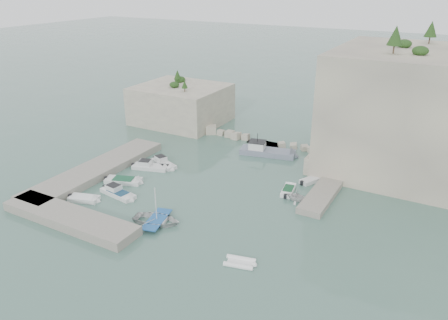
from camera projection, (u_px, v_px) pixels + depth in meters
The scene contains 22 objects.
ground at pixel (201, 197), 55.81m from camera, with size 400.00×400.00×0.00m, color #4D7467.
cliff_east at pixel (428, 113), 60.68m from camera, with size 26.00×22.00×17.00m, color beige.
cliff_terrace at pixel (341, 160), 63.97m from camera, with size 8.00×10.00×2.50m, color beige.
outcrop_west at pixel (181, 104), 83.53m from camera, with size 16.00×14.00×7.00m, color beige.
quay_west at pixel (97, 170), 62.42m from camera, with size 5.00×24.00×1.10m, color #9E9689.
quay_south at pixel (70, 218), 50.03m from camera, with size 18.00×4.00×1.10m, color #9E9689.
ledge_east at pixel (328, 187), 57.64m from camera, with size 3.00×16.00×0.80m, color #9E9689.
breakwater at pixel (265, 139), 73.68m from camera, with size 28.00×3.00×1.40m, color beige.
motorboat_a at pixel (164, 165), 65.26m from camera, with size 5.41×1.61×1.40m, color silver, non-canonical shape.
motorboat_b at pixel (151, 169), 64.11m from camera, with size 5.74×1.88×1.40m, color silver, non-canonical shape.
motorboat_c at pixel (124, 182), 59.92m from camera, with size 5.44×1.98×0.70m, color white, non-canonical shape.
motorboat_d at pixel (118, 195), 56.33m from camera, with size 5.79×1.72×1.40m, color white, non-canonical shape.
motorboat_e at pixel (84, 200), 55.08m from camera, with size 4.10×1.68×0.70m, color white, non-canonical shape.
rowboat at pixel (157, 223), 50.04m from camera, with size 3.95×5.53×1.14m, color silver.
inflatable_dinghy at pixel (240, 264), 42.96m from camera, with size 3.25×1.58×0.44m, color white, non-canonical shape.
tender_east_a at pixel (297, 201), 55.02m from camera, with size 2.48×2.87×1.51m, color silver.
tender_east_b at pixel (288, 192), 57.22m from camera, with size 4.14×1.41×0.70m, color white, non-canonical shape.
tender_east_c at pixel (312, 181), 60.15m from camera, with size 4.31×1.39×0.70m, color silver, non-canonical shape.
tender_east_d at pixel (320, 173), 62.86m from camera, with size 1.77×4.71×1.82m, color white.
work_boat at pixel (268, 155), 69.18m from camera, with size 9.47×2.80×2.20m, color slate, non-canonical shape.
rowboat_mast at pixel (156, 202), 49.00m from camera, with size 0.10×0.10×4.20m, color white.
vegetation at pixel (401, 40), 60.46m from camera, with size 53.48×13.88×13.40m.
Camera 1 is at (26.68, -41.83, 26.16)m, focal length 35.00 mm.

